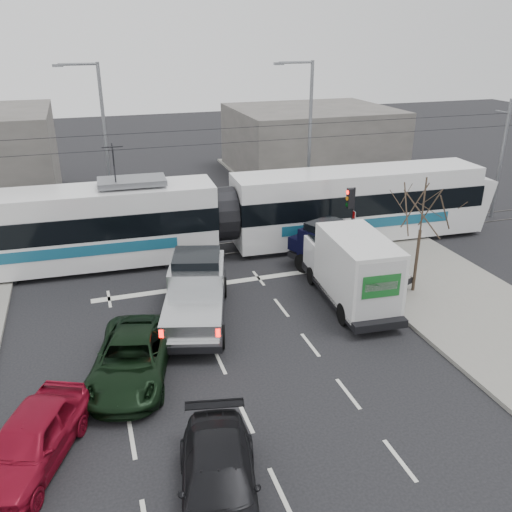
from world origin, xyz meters
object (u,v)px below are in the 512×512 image
object	(u,v)px
traffic_signal	(351,209)
street_lamp_near	(307,131)
dark_car	(219,483)
street_lamp_far	(102,136)
red_car	(31,441)
silver_pickup	(196,289)
box_truck	(352,269)
bare_tree	(423,210)
navy_pickup	(341,253)
green_car	(131,359)
tram	(223,215)

from	to	relation	value
traffic_signal	street_lamp_near	world-z (taller)	street_lamp_near
traffic_signal	dark_car	world-z (taller)	traffic_signal
traffic_signal	street_lamp_far	bearing A→B (deg)	138.28
street_lamp_far	red_car	distance (m)	19.88
silver_pickup	box_truck	bearing A→B (deg)	7.91
street_lamp_near	box_truck	size ratio (longest dim) A/B	1.42
bare_tree	street_lamp_near	xyz separation A→B (m)	(-0.29, 11.50, 1.32)
traffic_signal	navy_pickup	distance (m)	2.39
green_car	silver_pickup	bearing A→B (deg)	65.35
navy_pickup	green_car	world-z (taller)	navy_pickup
box_truck	traffic_signal	bearing A→B (deg)	68.61
street_lamp_far	tram	distance (m)	8.86
box_truck	dark_car	xyz separation A→B (m)	(-7.80, -8.48, -0.85)
tram	box_truck	distance (m)	7.83
street_lamp_far	navy_pickup	distance (m)	15.04
green_car	red_car	distance (m)	4.25
street_lamp_far	silver_pickup	bearing A→B (deg)	-78.87
street_lamp_far	red_car	bearing A→B (deg)	-99.94
bare_tree	red_car	size ratio (longest dim) A/B	1.14
street_lamp_near	dark_car	xyz separation A→B (m)	(-10.54, -19.92, -4.43)
silver_pickup	red_car	distance (m)	8.78
street_lamp_near	box_truck	distance (m)	12.29
street_lamp_near	street_lamp_far	world-z (taller)	same
silver_pickup	navy_pickup	size ratio (longest dim) A/B	1.11
street_lamp_far	tram	bearing A→B (deg)	-51.45
dark_car	red_car	bearing A→B (deg)	158.53
dark_car	tram	bearing A→B (deg)	86.39
bare_tree	box_truck	xyz separation A→B (m)	(-3.02, 0.07, -2.27)
tram	box_truck	bearing A→B (deg)	-60.16
traffic_signal	green_car	world-z (taller)	traffic_signal
street_lamp_near	tram	xyz separation A→B (m)	(-6.32, -4.49, -3.09)
silver_pickup	tram	bearing A→B (deg)	81.88
traffic_signal	navy_pickup	size ratio (longest dim) A/B	0.60
bare_tree	dark_car	world-z (taller)	bare_tree
traffic_signal	navy_pickup	bearing A→B (deg)	-127.77
bare_tree	navy_pickup	world-z (taller)	bare_tree
bare_tree	silver_pickup	distance (m)	9.74
silver_pickup	red_car	world-z (taller)	silver_pickup
red_car	navy_pickup	bearing A→B (deg)	56.88
red_car	green_car	bearing A→B (deg)	71.56
traffic_signal	green_car	bearing A→B (deg)	-149.70
navy_pickup	red_car	world-z (taller)	navy_pickup
tram	red_car	distance (m)	15.27
traffic_signal	box_truck	bearing A→B (deg)	-115.72
street_lamp_far	silver_pickup	distance (m)	13.38
navy_pickup	dark_car	bearing A→B (deg)	-150.22
bare_tree	green_car	size ratio (longest dim) A/B	0.98
street_lamp_near	green_car	distance (m)	18.92
silver_pickup	traffic_signal	bearing A→B (deg)	36.35
street_lamp_far	box_truck	world-z (taller)	street_lamp_far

